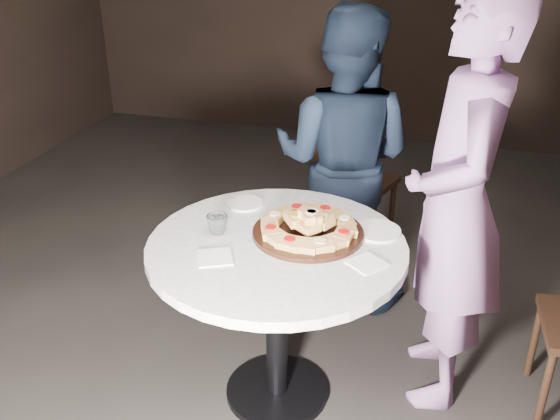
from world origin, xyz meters
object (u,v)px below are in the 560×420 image
Objects in this scene: table at (277,274)px; chair_far at (350,177)px; serving_board at (308,233)px; focaccia_pile at (309,224)px; diner_teal at (457,207)px; diner_navy at (343,160)px; water_glass at (217,224)px.

chair_far is at bearing 87.40° from table.
focaccia_pile is at bearing -23.81° from serving_board.
diner_teal is at bearing 18.31° from focaccia_pile.
diner_teal is (0.59, 0.19, 0.11)m from serving_board.
serving_board is 0.29× the size of diner_navy.
serving_board is at bearing 96.44° from diner_navy.
table is 0.22m from serving_board.
diner_navy is at bearing 91.14° from focaccia_pile.
diner_teal is (0.61, -0.65, 0.11)m from diner_navy.
serving_board is 0.63m from diner_teal.
chair_far is (0.33, 1.40, -0.33)m from water_glass.
serving_board is 0.52× the size of chair_far.
chair_far reaches higher than table.
chair_far is (-0.04, 1.31, -0.30)m from serving_board.
serving_board is at bearing 13.50° from water_glass.
chair_far is at bearing 91.90° from serving_board.
diner_navy reaches higher than focaccia_pile.
focaccia_pile reaches higher than table.
focaccia_pile is 0.39m from water_glass.
diner_teal reaches higher than focaccia_pile.
diner_navy reaches higher than serving_board.
serving_board is 0.25× the size of diner_teal.
chair_far reaches higher than water_glass.
diner_navy is at bearing 84.32° from table.
serving_board is 0.39m from water_glass.
water_glass is at bearing -166.89° from focaccia_pile.
diner_navy reaches higher than water_glass.
table is at bearing 89.89° from diner_navy.
chair_far is 0.55× the size of diner_navy.
water_glass is at bearing 176.78° from table.
table is 1.42m from chair_far.
table is 0.25m from focaccia_pile.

